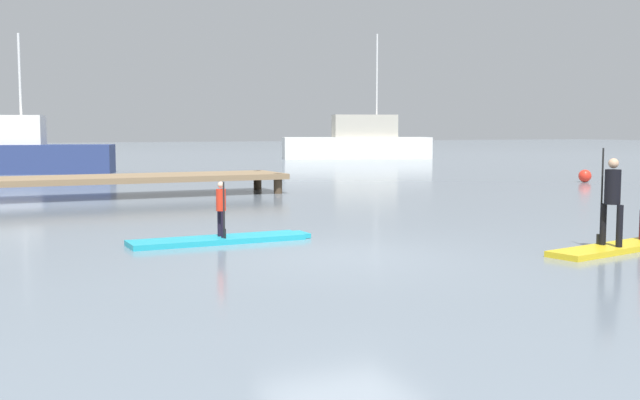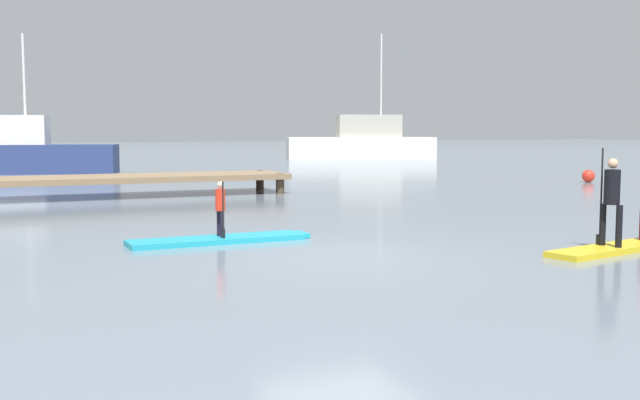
{
  "view_description": "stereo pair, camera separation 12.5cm",
  "coord_description": "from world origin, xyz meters",
  "px_view_note": "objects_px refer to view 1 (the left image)",
  "views": [
    {
      "loc": [
        -5.63,
        -11.22,
        2.11
      ],
      "look_at": [
        1.14,
        3.35,
        0.61
      ],
      "focal_mm": 42.52,
      "sensor_mm": 36.0,
      "label": 1
    },
    {
      "loc": [
        -5.52,
        -11.27,
        2.11
      ],
      "look_at": [
        1.14,
        3.35,
        0.61
      ],
      "focal_mm": 42.52,
      "sensor_mm": 36.0,
      "label": 2
    }
  ],
  "objects_px": {
    "paddler_child_solo": "(221,206)",
    "fishing_boat_green_midground": "(19,153)",
    "paddleboard_near": "(221,240)",
    "paddler_adult": "(612,196)",
    "mooring_buoy_mid": "(585,176)",
    "paddleboard_far": "(621,247)",
    "fishing_boat_white_large": "(358,143)"
  },
  "relations": [
    {
      "from": "paddleboard_near",
      "to": "paddler_child_solo",
      "type": "distance_m",
      "value": 0.63
    },
    {
      "from": "paddler_adult",
      "to": "mooring_buoy_mid",
      "type": "height_order",
      "value": "paddler_adult"
    },
    {
      "from": "paddleboard_far",
      "to": "paddler_adult",
      "type": "xyz_separation_m",
      "value": [
        -0.31,
        -0.05,
        0.92
      ]
    },
    {
      "from": "fishing_boat_green_midground",
      "to": "fishing_boat_white_large",
      "type": "bearing_deg",
      "value": 23.23
    },
    {
      "from": "paddleboard_far",
      "to": "fishing_boat_white_large",
      "type": "relative_size",
      "value": 0.31
    },
    {
      "from": "paddleboard_far",
      "to": "mooring_buoy_mid",
      "type": "distance_m",
      "value": 18.15
    },
    {
      "from": "paddler_adult",
      "to": "fishing_boat_green_midground",
      "type": "bearing_deg",
      "value": 104.88
    },
    {
      "from": "paddleboard_near",
      "to": "fishing_boat_green_midground",
      "type": "height_order",
      "value": "fishing_boat_green_midground"
    },
    {
      "from": "fishing_boat_white_large",
      "to": "fishing_boat_green_midground",
      "type": "bearing_deg",
      "value": -156.77
    },
    {
      "from": "fishing_boat_green_midground",
      "to": "paddler_adult",
      "type": "bearing_deg",
      "value": -75.12
    },
    {
      "from": "paddler_adult",
      "to": "fishing_boat_white_large",
      "type": "height_order",
      "value": "fishing_boat_white_large"
    },
    {
      "from": "paddler_child_solo",
      "to": "fishing_boat_white_large",
      "type": "xyz_separation_m",
      "value": [
        21.74,
        35.74,
        0.5
      ]
    },
    {
      "from": "fishing_boat_white_large",
      "to": "paddler_adult",
      "type": "bearing_deg",
      "value": -111.94
    },
    {
      "from": "paddleboard_near",
      "to": "mooring_buoy_mid",
      "type": "distance_m",
      "value": 20.67
    },
    {
      "from": "paddler_child_solo",
      "to": "paddler_adult",
      "type": "relative_size",
      "value": 0.62
    },
    {
      "from": "mooring_buoy_mid",
      "to": "paddler_adult",
      "type": "bearing_deg",
      "value": -132.88
    },
    {
      "from": "fishing_boat_white_large",
      "to": "fishing_boat_green_midground",
      "type": "distance_m",
      "value": 25.88
    },
    {
      "from": "paddler_child_solo",
      "to": "fishing_boat_green_midground",
      "type": "height_order",
      "value": "fishing_boat_green_midground"
    },
    {
      "from": "paddleboard_near",
      "to": "fishing_boat_white_large",
      "type": "bearing_deg",
      "value": 58.66
    },
    {
      "from": "fishing_boat_white_large",
      "to": "paddler_child_solo",
      "type": "bearing_deg",
      "value": -121.32
    },
    {
      "from": "paddleboard_near",
      "to": "fishing_boat_white_large",
      "type": "relative_size",
      "value": 0.31
    },
    {
      "from": "fishing_boat_white_large",
      "to": "mooring_buoy_mid",
      "type": "bearing_deg",
      "value": -97.5
    },
    {
      "from": "paddler_adult",
      "to": "fishing_boat_white_large",
      "type": "xyz_separation_m",
      "value": [
        15.96,
        39.62,
        0.21
      ]
    },
    {
      "from": "paddleboard_near",
      "to": "paddler_adult",
      "type": "height_order",
      "value": "paddler_adult"
    },
    {
      "from": "paddleboard_near",
      "to": "fishing_boat_green_midground",
      "type": "distance_m",
      "value": 25.61
    },
    {
      "from": "paddleboard_near",
      "to": "paddleboard_far",
      "type": "xyz_separation_m",
      "value": [
        6.11,
        -3.85,
        0.0
      ]
    },
    {
      "from": "paddleboard_far",
      "to": "fishing_boat_green_midground",
      "type": "relative_size",
      "value": 0.4
    },
    {
      "from": "paddler_child_solo",
      "to": "fishing_boat_green_midground",
      "type": "xyz_separation_m",
      "value": [
        -2.03,
        25.53,
        0.32
      ]
    },
    {
      "from": "fishing_boat_green_midground",
      "to": "mooring_buoy_mid",
      "type": "height_order",
      "value": "fishing_boat_green_midground"
    },
    {
      "from": "paddler_adult",
      "to": "fishing_boat_green_midground",
      "type": "relative_size",
      "value": 0.2
    },
    {
      "from": "fishing_boat_green_midground",
      "to": "mooring_buoy_mid",
      "type": "xyz_separation_m",
      "value": [
        20.34,
        -15.93,
        -0.74
      ]
    },
    {
      "from": "paddler_child_solo",
      "to": "mooring_buoy_mid",
      "type": "relative_size",
      "value": 2.07
    }
  ]
}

